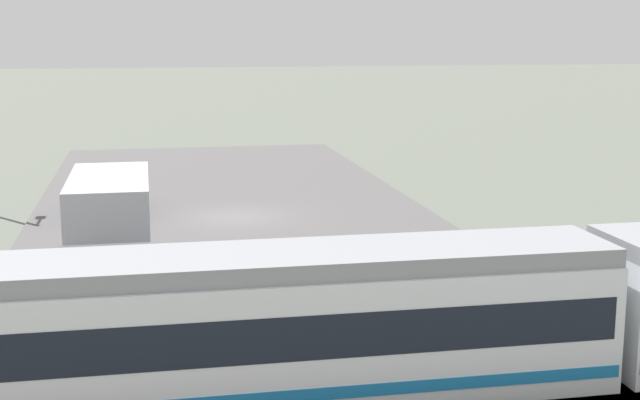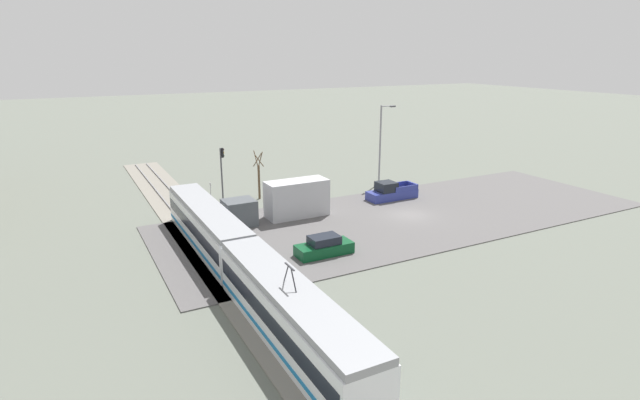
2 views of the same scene
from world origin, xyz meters
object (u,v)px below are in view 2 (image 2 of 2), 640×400
sedan_car_0 (324,247)px  box_truck (283,202)px  traffic_light_pole (222,169)px  pickup_truck (391,192)px  street_lamp_near_crossing (382,140)px  light_rail_tram (241,262)px  no_parking_sign (211,192)px  street_tree (259,177)px

sedan_car_0 → box_truck: bearing=175.1°
traffic_light_pole → pickup_truck: bearing=-111.9°
box_truck → street_lamp_near_crossing: street_lamp_near_crossing is taller
light_rail_tram → no_parking_sign: light_rail_tram is taller
pickup_truck → light_rail_tram: bearing=119.9°
sedan_car_0 → no_parking_sign: size_ratio=1.81×
box_truck → street_tree: street_tree is taller
pickup_truck → street_tree: street_tree is taller
light_rail_tram → pickup_truck: size_ratio=5.72×
street_lamp_near_crossing → no_parking_sign: street_lamp_near_crossing is taller
sedan_car_0 → street_lamp_near_crossing: (15.94, -16.04, 4.51)m
pickup_truck → traffic_light_pole: (6.45, 16.01, 2.92)m
pickup_truck → sedan_car_0: size_ratio=1.24×
traffic_light_pole → street_tree: size_ratio=1.14×
sedan_car_0 → street_lamp_near_crossing: size_ratio=0.48×
light_rail_tram → no_parking_sign: size_ratio=12.82×
sedan_car_0 → street_lamp_near_crossing: street_lamp_near_crossing is taller
pickup_truck → sedan_car_0: bearing=126.8°
box_truck → pickup_truck: size_ratio=1.82×
sedan_car_0 → no_parking_sign: (16.43, 4.00, 0.78)m
light_rail_tram → box_truck: (11.19, -7.99, 0.03)m
light_rail_tram → traffic_light_pole: (18.22, -4.48, 2.09)m
street_tree → pickup_truck: bearing=-119.1°
light_rail_tram → pickup_truck: (11.77, -20.49, -0.83)m
box_truck → street_lamp_near_crossing: bearing=-66.7°
no_parking_sign → traffic_light_pole: bearing=-91.5°
box_truck → no_parking_sign: bearing=34.2°
box_truck → sedan_car_0: size_ratio=2.26×
traffic_light_pole → street_tree: 4.20m
pickup_truck → sedan_car_0: (-9.95, 13.30, -0.10)m
traffic_light_pole → no_parking_sign: size_ratio=2.39×
box_truck → no_parking_sign: (7.06, 4.80, -0.18)m
pickup_truck → street_tree: (6.71, 12.06, 1.53)m
pickup_truck → no_parking_sign: bearing=69.5°
sedan_car_0 → street_tree: (16.66, -1.24, 1.63)m
pickup_truck → street_lamp_near_crossing: bearing=-24.6°
no_parking_sign → street_tree: bearing=-87.5°
street_tree → no_parking_sign: size_ratio=2.10×
box_truck → pickup_truck: 12.54m
traffic_light_pole → street_lamp_near_crossing: street_lamp_near_crossing is taller
box_truck → traffic_light_pole: bearing=26.6°
pickup_truck → traffic_light_pole: 17.51m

